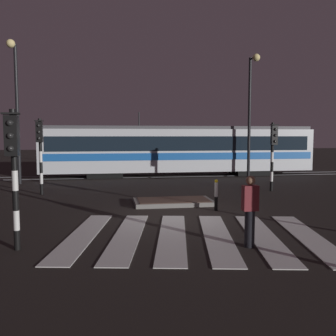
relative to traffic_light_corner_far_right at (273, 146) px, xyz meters
name	(u,v)px	position (x,y,z in m)	size (l,w,h in m)	color
ground_plane	(177,216)	(-5.44, -4.54, -2.15)	(120.00, 120.00, 0.00)	black
rail_near	(145,177)	(-5.44, 6.70, -2.14)	(80.00, 0.12, 0.03)	#59595E
rail_far	(143,175)	(-5.44, 8.14, -2.14)	(80.00, 0.12, 0.03)	#59595E
crosswalk_zebra	(195,236)	(-5.44, -7.12, -2.14)	(7.41, 5.94, 0.02)	silver
traffic_island	(173,202)	(-5.21, -2.48, -2.06)	(3.01, 1.62, 0.18)	slate
traffic_light_corner_far_right	(273,146)	(0.00, 0.00, 0.00)	(0.36, 0.42, 3.26)	black
traffic_light_corner_near_left	(13,158)	(-9.78, -7.68, -0.01)	(0.36, 0.42, 3.24)	black
traffic_light_corner_far_left	(40,145)	(-10.66, 0.65, 0.09)	(0.36, 0.42, 3.40)	black
street_lamp_trackside_left	(16,96)	(-12.51, 4.49, 2.59)	(0.44, 1.21, 7.53)	black
street_lamp_trackside_right	(251,102)	(0.88, 5.08, 2.51)	(0.44, 1.21, 7.38)	black
tram	(179,149)	(-3.10, 7.42, -0.40)	(17.70, 2.58, 4.15)	silver
pedestrian_waiting_at_kerb	(250,211)	(-4.37, -8.23, -1.28)	(0.36, 0.24, 1.71)	black
bollard_island_edge	(216,195)	(-3.93, -3.95, -1.59)	(0.12, 0.12, 1.11)	black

